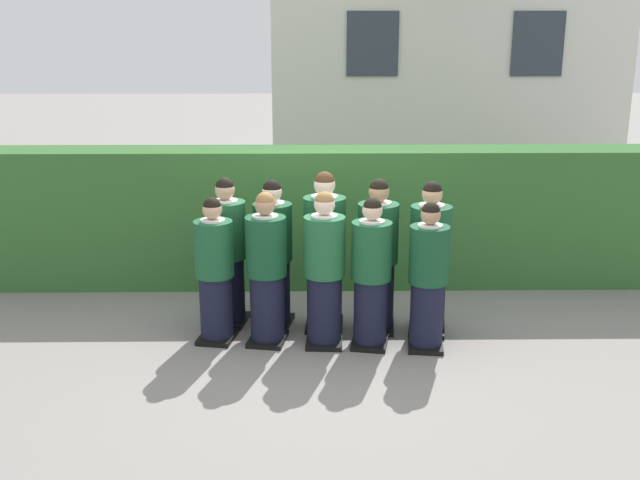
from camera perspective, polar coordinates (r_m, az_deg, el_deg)
The scene contains 13 objects.
ground_plane at distance 7.87m, azimuth 0.03°, elevation -7.84°, with size 60.00×60.00×0.00m, color gray.
student_front_row_0 at distance 7.79m, azimuth -7.98°, elevation -2.54°, with size 0.42×0.52×1.53m.
student_front_row_1 at distance 7.67m, azimuth -4.08°, elevation -2.46°, with size 0.44×0.51×1.59m.
student_front_row_2 at distance 7.61m, azimuth 0.34°, elevation -2.51°, with size 0.42×0.48×1.61m.
student_front_row_3 at distance 7.60m, azimuth 3.89°, elevation -2.79°, with size 0.43×0.53×1.56m.
student_front_row_4 at distance 7.60m, azimuth 8.18°, elevation -3.02°, with size 0.40×0.51×1.53m.
student_rear_row_0 at distance 8.21m, azimuth -7.05°, elevation -1.15°, with size 0.45×0.52×1.64m.
student_rear_row_1 at distance 8.12m, azimuth -3.57°, elevation -1.31°, with size 0.45×0.52×1.62m.
student_rear_row_2 at distance 8.01m, azimuth 0.34°, elevation -1.13°, with size 0.45×0.55×1.72m.
student_rear_row_3 at distance 7.99m, azimuth 4.38°, elevation -1.46°, with size 0.43×0.51×1.66m.
student_rear_row_4 at distance 7.99m, azimuth 8.30°, elevation -1.63°, with size 0.46×0.55×1.65m.
hedge at distance 9.44m, azimuth -0.15°, elevation 1.75°, with size 9.18×0.70×1.72m.
school_building_main at distance 15.43m, azimuth 9.05°, elevation 16.44°, with size 6.78×3.78×6.55m.
Camera 1 is at (-0.11, -7.21, 3.17)m, focal length 42.22 mm.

